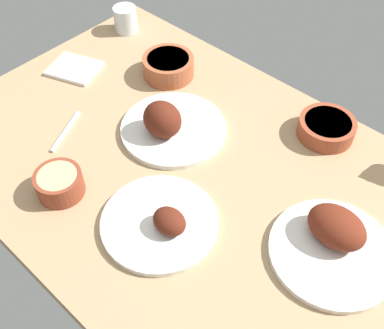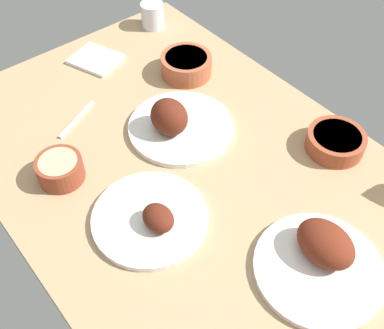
% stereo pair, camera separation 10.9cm
% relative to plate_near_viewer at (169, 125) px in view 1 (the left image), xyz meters
% --- Properties ---
extents(dining_table, '(1.40, 0.90, 0.04)m').
position_rel_plate_near_viewer_xyz_m(dining_table, '(0.14, -0.06, -0.05)').
color(dining_table, tan).
rests_on(dining_table, ground).
extents(plate_near_viewer, '(0.29, 0.29, 0.11)m').
position_rel_plate_near_viewer_xyz_m(plate_near_viewer, '(0.00, 0.00, 0.00)').
color(plate_near_viewer, silver).
rests_on(plate_near_viewer, dining_table).
extents(plate_far_side, '(0.27, 0.27, 0.07)m').
position_rel_plate_near_viewer_xyz_m(plate_far_side, '(0.20, -0.23, -0.02)').
color(plate_far_side, silver).
rests_on(plate_far_side, dining_table).
extents(plate_center_main, '(0.28, 0.28, 0.09)m').
position_rel_plate_near_viewer_xyz_m(plate_center_main, '(0.52, -0.01, -0.00)').
color(plate_center_main, silver).
rests_on(plate_center_main, dining_table).
extents(bowl_sauce, '(0.16, 0.16, 0.06)m').
position_rel_plate_near_viewer_xyz_m(bowl_sauce, '(-0.18, 0.18, 0.00)').
color(bowl_sauce, '#A35133').
rests_on(bowl_sauce, dining_table).
extents(bowl_soup, '(0.15, 0.15, 0.05)m').
position_rel_plate_near_viewer_xyz_m(bowl_soup, '(0.32, 0.29, -0.00)').
color(bowl_soup, brown).
rests_on(bowl_soup, dining_table).
extents(bowl_potatoes, '(0.12, 0.12, 0.06)m').
position_rel_plate_near_viewer_xyz_m(bowl_potatoes, '(-0.05, -0.33, 0.00)').
color(bowl_potatoes, brown).
rests_on(bowl_potatoes, dining_table).
extents(water_tumbler, '(0.08, 0.08, 0.09)m').
position_rel_plate_near_viewer_xyz_m(water_tumbler, '(-0.46, 0.26, 0.01)').
color(water_tumbler, silver).
rests_on(water_tumbler, dining_table).
extents(folded_napkin, '(0.18, 0.17, 0.01)m').
position_rel_plate_near_viewer_xyz_m(folded_napkin, '(-0.42, -0.00, -0.03)').
color(folded_napkin, white).
rests_on(folded_napkin, dining_table).
extents(spoon_loose, '(0.08, 0.15, 0.01)m').
position_rel_plate_near_viewer_xyz_m(spoon_loose, '(-0.21, -0.19, -0.03)').
color(spoon_loose, silver).
rests_on(spoon_loose, dining_table).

